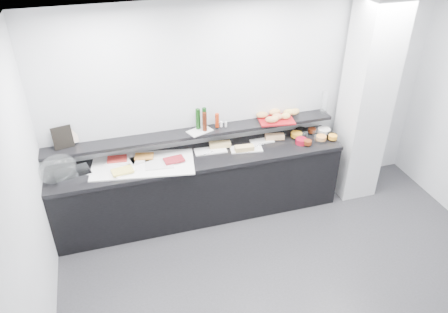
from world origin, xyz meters
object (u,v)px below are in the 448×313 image
object	(u,v)px
condiment_tray	(200,131)
bread_tray	(276,120)
cloche_base	(72,173)
framed_print	(63,137)
sandwich_plate_mid	(246,149)
carafe	(325,103)

from	to	relation	value
condiment_tray	bread_tray	bearing A→B (deg)	-21.78
cloche_base	framed_print	bearing A→B (deg)	87.68
bread_tray	cloche_base	bearing A→B (deg)	-168.60
condiment_tray	sandwich_plate_mid	bearing A→B (deg)	-39.90
sandwich_plate_mid	bread_tray	distance (m)	0.55
sandwich_plate_mid	bread_tray	size ratio (longest dim) A/B	0.90
sandwich_plate_mid	condiment_tray	distance (m)	0.63
cloche_base	bread_tray	size ratio (longest dim) A/B	0.88
bread_tray	carafe	world-z (taller)	carafe
framed_print	bread_tray	xyz separation A→B (m)	(2.58, -0.08, -0.12)
framed_print	condiment_tray	distance (m)	1.59
cloche_base	carafe	size ratio (longest dim) A/B	1.29
condiment_tray	bread_tray	size ratio (longest dim) A/B	0.66
condiment_tray	framed_print	bearing A→B (deg)	155.29
bread_tray	condiment_tray	bearing A→B (deg)	-171.74
framed_print	bread_tray	size ratio (longest dim) A/B	0.59
cloche_base	sandwich_plate_mid	size ratio (longest dim) A/B	0.98
cloche_base	carafe	distance (m)	3.25
framed_print	condiment_tray	bearing A→B (deg)	-14.85
condiment_tray	carafe	size ratio (longest dim) A/B	0.97
framed_print	carafe	bearing A→B (deg)	-13.01
framed_print	carafe	distance (m)	3.27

